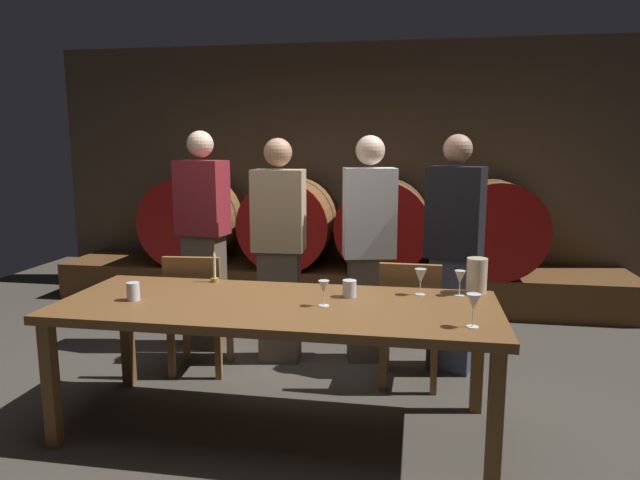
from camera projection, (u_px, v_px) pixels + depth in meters
name	position (u px, v px, depth m)	size (l,w,h in m)	color
ground_plane	(278.00, 412.00, 3.53)	(8.50, 8.50, 0.00)	#3F3A33
back_wall	(344.00, 170.00, 6.35)	(6.54, 0.24, 2.71)	brown
barrel_shelf	(337.00, 283.00, 6.01)	(5.88, 0.90, 0.38)	brown
wine_barrel_far_left	(196.00, 219.00, 6.17)	(0.92, 0.92, 0.92)	brown
wine_barrel_center_left	(291.00, 222.00, 5.99)	(0.92, 0.92, 0.92)	brown
wine_barrel_center_right	(384.00, 224.00, 5.82)	(0.92, 0.92, 0.92)	brown
wine_barrel_far_right	(493.00, 226.00, 5.64)	(0.92, 0.92, 0.92)	brown
dining_table	(277.00, 314.00, 3.22)	(2.48, 0.95, 0.76)	brown
chair_left	(197.00, 308.00, 4.06)	(0.43, 0.43, 0.88)	brown
chair_right	(410.00, 318.00, 3.83)	(0.41, 0.41, 0.88)	brown
guest_far_left	(203.00, 239.00, 4.53)	(0.41, 0.29, 1.75)	brown
guest_center_left	(279.00, 249.00, 4.25)	(0.39, 0.26, 1.69)	brown
guest_center_right	(369.00, 247.00, 4.26)	(0.42, 0.32, 1.71)	brown
guest_far_right	(454.00, 252.00, 4.06)	(0.43, 0.34, 1.71)	#33384C
candle_center	(215.00, 273.00, 3.68)	(0.05, 0.05, 0.21)	olive
pitcher	(477.00, 276.00, 3.40)	(0.12, 0.12, 0.21)	beige
wine_glass_far_left	(324.00, 288.00, 3.12)	(0.06, 0.06, 0.14)	white
wine_glass_center_left	(420.00, 277.00, 3.36)	(0.07, 0.07, 0.16)	silver
wine_glass_center_right	(460.00, 278.00, 3.34)	(0.06, 0.06, 0.15)	white
wine_glass_far_right	(474.00, 303.00, 2.76)	(0.07, 0.07, 0.17)	white
cup_left	(133.00, 291.00, 3.25)	(0.07, 0.07, 0.10)	silver
cup_right	(349.00, 289.00, 3.32)	(0.08, 0.08, 0.10)	silver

